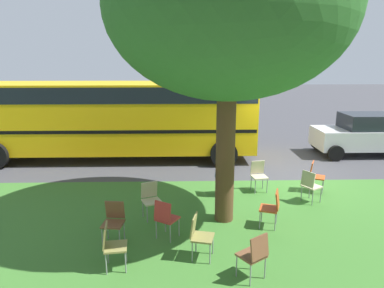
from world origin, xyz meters
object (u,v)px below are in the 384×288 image
object	(u,v)px
street_tree	(229,9)
chair_5	(221,178)
school_bus	(115,113)
chair_6	(166,217)
chair_10	(315,174)
chair_4	(151,197)
chair_0	(272,206)
chair_2	(114,219)
parked_car	(364,134)
chair_9	(254,253)
chair_3	(112,243)
chair_8	(259,174)
chair_7	(310,184)
chair_1	(199,233)

from	to	relation	value
street_tree	chair_5	xyz separation A→B (m)	(-0.10, -1.52, -4.25)
chair_5	school_bus	xyz separation A→B (m)	(3.62, -3.86, 1.24)
chair_6	chair_10	bearing A→B (deg)	-147.89
chair_4	chair_0	bearing A→B (deg)	168.51
chair_5	chair_2	bearing A→B (deg)	44.73
chair_4	school_bus	bearing A→B (deg)	-71.26
parked_car	school_bus	size ratio (longest dim) A/B	0.36
chair_6	chair_9	xyz separation A→B (m)	(-1.60, 1.46, 0.00)
chair_3	chair_9	xyz separation A→B (m)	(-2.53, 0.40, 0.00)
school_bus	chair_10	bearing A→B (deg)	150.16
chair_5	chair_8	bearing A→B (deg)	-164.20
chair_7	parked_car	distance (m)	6.00
chair_9	chair_10	size ratio (longest dim) A/B	1.00
chair_7	school_bus	xyz separation A→B (m)	(5.93, -4.44, 1.24)
chair_2	school_bus	world-z (taller)	school_bus
chair_9	chair_4	bearing A→B (deg)	-51.48
chair_5	parked_car	xyz separation A→B (m)	(-6.10, -4.06, 0.32)
chair_7	chair_10	world-z (taller)	same
chair_1	parked_car	size ratio (longest dim) A/B	0.24
chair_4	street_tree	bearing A→B (deg)	174.99
chair_3	chair_2	bearing A→B (deg)	-81.59
chair_10	parked_car	size ratio (longest dim) A/B	0.24
school_bus	chair_7	bearing A→B (deg)	143.20
chair_5	parked_car	world-z (taller)	parked_car
chair_0	chair_5	world-z (taller)	same
chair_9	parked_car	distance (m)	9.93
chair_1	chair_9	size ratio (longest dim) A/B	1.00
chair_2	chair_7	bearing A→B (deg)	-158.32
chair_6	chair_8	world-z (taller)	same
chair_1	school_bus	size ratio (longest dim) A/B	0.08
chair_8	parked_car	xyz separation A→B (m)	(-4.98, -3.74, 0.32)
chair_9	chair_0	bearing A→B (deg)	-112.43
chair_0	chair_10	bearing A→B (deg)	-129.83
chair_3	chair_10	world-z (taller)	same
chair_1	chair_2	world-z (taller)	same
chair_2	chair_9	size ratio (longest dim) A/B	1.00
chair_9	parked_car	xyz separation A→B (m)	(-5.96, -7.93, 0.32)
chair_1	chair_6	size ratio (longest dim) A/B	1.00
chair_0	chair_7	distance (m)	1.92
chair_10	chair_5	bearing A→B (deg)	4.45
chair_6	chair_5	bearing A→B (deg)	-120.98
chair_2	chair_4	bearing A→B (deg)	-120.51
chair_5	school_bus	size ratio (longest dim) A/B	0.08
chair_9	school_bus	world-z (taller)	school_bus
chair_0	chair_6	world-z (taller)	same
chair_4	chair_3	bearing A→B (deg)	75.99
chair_1	chair_6	distance (m)	1.00
chair_2	chair_10	size ratio (longest dim) A/B	1.00
school_bus	chair_0	bearing A→B (deg)	128.29
chair_0	chair_1	distance (m)	2.11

